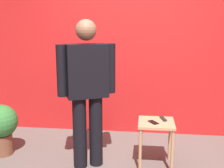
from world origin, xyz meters
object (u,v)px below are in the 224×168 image
Objects in this scene: potted_plant at (1,125)px; standing_person at (87,87)px; cell_phone at (153,122)px; tv_remote at (163,119)px.

standing_person is at bearing -7.85° from potted_plant.
cell_phone is at bearing -3.31° from potted_plant.
standing_person reaches higher than tv_remote.
standing_person reaches higher than potted_plant.
tv_remote is 2.13m from potted_plant.
standing_person is at bearing 149.69° from cell_phone.
standing_person is 0.90m from cell_phone.
potted_plant is (-2.00, 0.12, -0.17)m from cell_phone.
tv_remote is at bearing 11.75° from standing_person.
cell_phone is 0.21× the size of potted_plant.
potted_plant reaches higher than cell_phone.
cell_phone is at bearing -146.93° from tv_remote.
potted_plant is at bearing 142.66° from cell_phone.
standing_person is 2.60× the size of potted_plant.
tv_remote is at bearing 0.62° from potted_plant.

